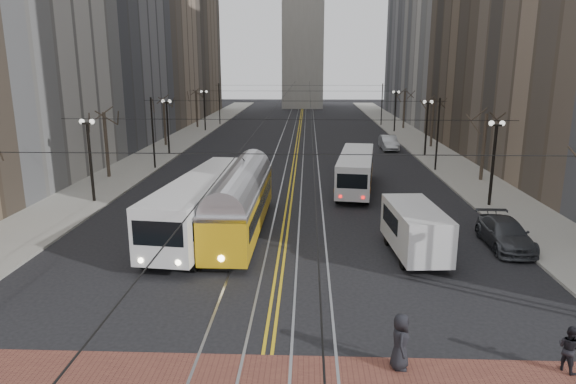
# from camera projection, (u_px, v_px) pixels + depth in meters

# --- Properties ---
(ground) EXTENTS (260.00, 260.00, 0.00)m
(ground) POSITION_uv_depth(u_px,v_px,m) (270.00, 340.00, 18.11)
(ground) COLOR black
(ground) RESTS_ON ground
(sidewalk_left) EXTENTS (5.00, 140.00, 0.15)m
(sidewalk_left) POSITION_uv_depth(u_px,v_px,m) (174.00, 144.00, 62.30)
(sidewalk_left) COLOR gray
(sidewalk_left) RESTS_ON ground
(sidewalk_right) EXTENTS (5.00, 140.00, 0.15)m
(sidewalk_right) POSITION_uv_depth(u_px,v_px,m) (423.00, 146.00, 61.16)
(sidewalk_right) COLOR gray
(sidewalk_right) RESTS_ON ground
(streetcar_rails) EXTENTS (4.80, 130.00, 0.02)m
(streetcar_rails) POSITION_uv_depth(u_px,v_px,m) (297.00, 145.00, 61.75)
(streetcar_rails) COLOR gray
(streetcar_rails) RESTS_ON ground
(centre_lines) EXTENTS (0.42, 130.00, 0.01)m
(centre_lines) POSITION_uv_depth(u_px,v_px,m) (297.00, 145.00, 61.75)
(centre_lines) COLOR gold
(centre_lines) RESTS_ON ground
(building_left_far) EXTENTS (16.00, 20.00, 40.00)m
(building_left_far) POSITION_uv_depth(u_px,v_px,m) (169.00, 8.00, 97.65)
(building_left_far) COLOR brown
(building_left_far) RESTS_ON ground
(building_right_far) EXTENTS (16.00, 20.00, 40.00)m
(building_right_far) POSITION_uv_depth(u_px,v_px,m) (439.00, 7.00, 95.72)
(building_right_far) COLOR slate
(building_right_far) RESTS_ON ground
(lamp_posts) EXTENTS (27.60, 57.20, 5.60)m
(lamp_posts) POSITION_uv_depth(u_px,v_px,m) (293.00, 142.00, 45.31)
(lamp_posts) COLOR black
(lamp_posts) RESTS_ON ground
(street_trees) EXTENTS (31.68, 53.28, 5.60)m
(street_trees) POSITION_uv_depth(u_px,v_px,m) (295.00, 133.00, 51.62)
(street_trees) COLOR #382D23
(street_trees) RESTS_ON ground
(trolley_wires) EXTENTS (25.96, 120.00, 6.60)m
(trolley_wires) POSITION_uv_depth(u_px,v_px,m) (295.00, 123.00, 50.98)
(trolley_wires) COLOR black
(trolley_wires) RESTS_ON ground
(transit_bus) EXTENTS (4.20, 13.39, 3.29)m
(transit_bus) POSITION_uv_depth(u_px,v_px,m) (204.00, 206.00, 29.04)
(transit_bus) COLOR silver
(transit_bus) RESTS_ON ground
(streetcar) EXTENTS (2.57, 12.82, 3.01)m
(streetcar) POSITION_uv_depth(u_px,v_px,m) (241.00, 207.00, 29.32)
(streetcar) COLOR gold
(streetcar) RESTS_ON ground
(rear_bus) EXTENTS (3.83, 11.10, 2.84)m
(rear_bus) POSITION_uv_depth(u_px,v_px,m) (356.00, 172.00, 39.44)
(rear_bus) COLOR beige
(rear_bus) RESTS_ON ground
(cargo_van) EXTENTS (2.64, 5.92, 2.55)m
(cargo_van) POSITION_uv_depth(u_px,v_px,m) (415.00, 232.00, 25.72)
(cargo_van) COLOR silver
(cargo_van) RESTS_ON ground
(sedan_grey) EXTENTS (2.06, 4.89, 1.65)m
(sedan_grey) POSITION_uv_depth(u_px,v_px,m) (355.00, 160.00, 47.47)
(sedan_grey) COLOR #404448
(sedan_grey) RESTS_ON ground
(sedan_silver) EXTENTS (1.82, 4.91, 1.60)m
(sedan_silver) POSITION_uv_depth(u_px,v_px,m) (389.00, 143.00, 58.50)
(sedan_silver) COLOR #B0B4B8
(sedan_silver) RESTS_ON ground
(sedan_parked) EXTENTS (2.15, 5.11, 1.47)m
(sedan_parked) POSITION_uv_depth(u_px,v_px,m) (505.00, 234.00, 27.18)
(sedan_parked) COLOR #393C40
(sedan_parked) RESTS_ON ground
(pedestrian_a) EXTENTS (0.70, 0.98, 1.86)m
(pedestrian_a) POSITION_uv_depth(u_px,v_px,m) (400.00, 341.00, 16.20)
(pedestrian_a) COLOR black
(pedestrian_a) RESTS_ON crosswalk_band
(pedestrian_c) EXTENTS (0.86, 0.93, 1.52)m
(pedestrian_c) POSITION_uv_depth(u_px,v_px,m) (569.00, 348.00, 16.10)
(pedestrian_c) COLOR black
(pedestrian_c) RESTS_ON crosswalk_band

